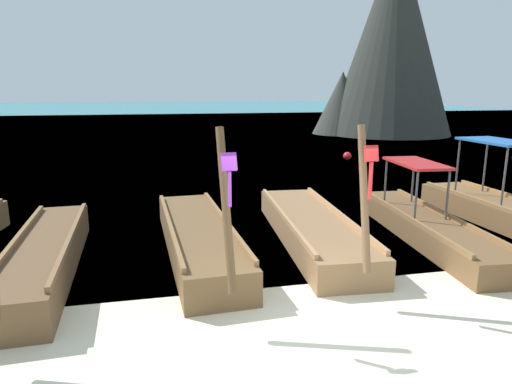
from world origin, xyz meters
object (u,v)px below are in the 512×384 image
object	(u,v)px
longtail_boat_blue_ribbon	(45,257)
mooring_buoy_near	(347,156)
longtail_boat_violet_ribbon	(198,238)
longtail_boat_orange_ribbon	(426,226)
longtail_boat_turquoise_ribbon	(511,213)
longtail_boat_red_ribbon	(312,229)
karst_rock	(389,40)

from	to	relation	value
longtail_boat_blue_ribbon	mooring_buoy_near	distance (m)	16.13
longtail_boat_violet_ribbon	longtail_boat_orange_ribbon	bearing A→B (deg)	-2.37
longtail_boat_violet_ribbon	longtail_boat_turquoise_ribbon	size ratio (longest dim) A/B	1.00
mooring_buoy_near	longtail_boat_red_ribbon	bearing A→B (deg)	-116.99
longtail_boat_red_ribbon	longtail_boat_orange_ribbon	bearing A→B (deg)	-9.52
longtail_boat_violet_ribbon	longtail_boat_orange_ribbon	xyz separation A→B (m)	(5.14, -0.21, -0.00)
longtail_boat_blue_ribbon	longtail_boat_red_ribbon	bearing A→B (deg)	7.41
longtail_boat_blue_ribbon	karst_rock	world-z (taller)	karst_rock
longtail_boat_violet_ribbon	longtail_boat_red_ribbon	world-z (taller)	longtail_boat_violet_ribbon
longtail_boat_orange_ribbon	longtail_boat_turquoise_ribbon	xyz separation A→B (m)	(2.59, 0.42, 0.03)
longtail_boat_red_ribbon	mooring_buoy_near	bearing A→B (deg)	63.01
longtail_boat_orange_ribbon	longtail_boat_violet_ribbon	bearing A→B (deg)	177.63
longtail_boat_orange_ribbon	longtail_boat_turquoise_ribbon	size ratio (longest dim) A/B	1.00
longtail_boat_red_ribbon	karst_rock	distance (m)	27.47
karst_rock	longtail_boat_violet_ribbon	bearing A→B (deg)	-125.15
longtail_boat_blue_ribbon	longtail_boat_orange_ribbon	world-z (taller)	longtail_boat_blue_ribbon
longtail_boat_turquoise_ribbon	longtail_boat_violet_ribbon	bearing A→B (deg)	-178.43
longtail_boat_blue_ribbon	mooring_buoy_near	bearing A→B (deg)	46.75
longtail_boat_violet_ribbon	longtail_boat_turquoise_ribbon	distance (m)	7.74
karst_rock	mooring_buoy_near	world-z (taller)	karst_rock
longtail_boat_orange_ribbon	mooring_buoy_near	world-z (taller)	longtail_boat_orange_ribbon
longtail_boat_blue_ribbon	karst_rock	size ratio (longest dim) A/B	0.40
longtail_boat_red_ribbon	karst_rock	world-z (taller)	karst_rock
mooring_buoy_near	longtail_boat_blue_ribbon	bearing A→B (deg)	-133.25
longtail_boat_red_ribbon	karst_rock	xyz separation A→B (m)	(13.71, 22.88, 6.56)
longtail_boat_violet_ribbon	longtail_boat_blue_ribbon	bearing A→B (deg)	-170.41
longtail_boat_orange_ribbon	karst_rock	bearing A→B (deg)	64.49
longtail_boat_blue_ribbon	karst_rock	xyz separation A→B (m)	(19.14, 23.59, 6.52)
longtail_boat_blue_ribbon	longtail_boat_violet_ribbon	size ratio (longest dim) A/B	0.94
longtail_boat_violet_ribbon	longtail_boat_turquoise_ribbon	world-z (taller)	longtail_boat_violet_ribbon
longtail_boat_blue_ribbon	longtail_boat_turquoise_ribbon	world-z (taller)	longtail_boat_turquoise_ribbon
mooring_buoy_near	longtail_boat_turquoise_ribbon	bearing A→B (deg)	-92.32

